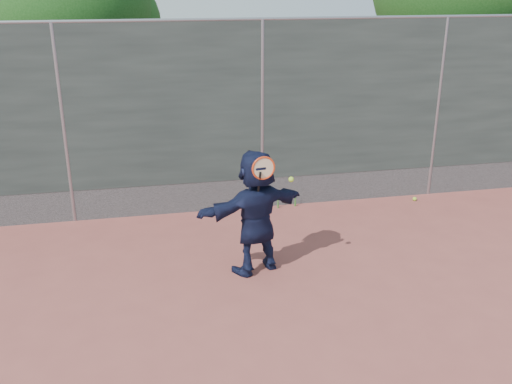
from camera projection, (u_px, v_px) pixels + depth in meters
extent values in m
plane|color=#9E4C42|center=(328.00, 322.00, 6.29)|extent=(80.00, 80.00, 0.00)
imported|color=#141A37|center=(256.00, 212.00, 7.16)|extent=(1.57, 0.97, 1.62)
sphere|color=#A9DB30|center=(415.00, 199.00, 9.73)|extent=(0.07, 0.07, 0.07)
cube|color=#38423D|center=(262.00, 102.00, 8.89)|extent=(20.00, 0.04, 2.50)
cube|color=slate|center=(262.00, 192.00, 9.42)|extent=(20.00, 0.03, 0.50)
cylinder|color=gray|center=(262.00, 19.00, 8.45)|extent=(20.00, 0.05, 0.05)
cylinder|color=gray|center=(64.00, 127.00, 8.42)|extent=(0.06, 0.06, 3.00)
cylinder|color=gray|center=(262.00, 118.00, 8.98)|extent=(0.06, 0.06, 3.00)
cylinder|color=gray|center=(437.00, 110.00, 9.54)|extent=(0.06, 0.06, 3.00)
torus|color=red|center=(263.00, 168.00, 6.76)|extent=(0.29, 0.06, 0.29)
cylinder|color=beige|center=(263.00, 168.00, 6.76)|extent=(0.25, 0.04, 0.25)
cylinder|color=black|center=(259.00, 184.00, 6.84)|extent=(0.04, 0.13, 0.33)
sphere|color=#A9DB30|center=(291.00, 179.00, 6.91)|extent=(0.07, 0.07, 0.07)
cylinder|color=#382314|center=(450.00, 94.00, 11.90)|extent=(0.28, 0.28, 2.60)
cylinder|color=#382314|center=(83.00, 111.00, 11.31)|extent=(0.28, 0.28, 2.20)
sphere|color=#23561C|center=(72.00, 9.00, 10.63)|extent=(3.00, 3.00, 3.00)
sphere|color=#23561C|center=(107.00, 25.00, 11.03)|extent=(2.10, 2.10, 2.10)
cone|color=#387226|center=(278.00, 200.00, 9.39)|extent=(0.03, 0.03, 0.26)
cone|color=#387226|center=(295.00, 198.00, 9.46)|extent=(0.03, 0.03, 0.30)
cone|color=#387226|center=(258.00, 204.00, 9.32)|extent=(0.03, 0.03, 0.22)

